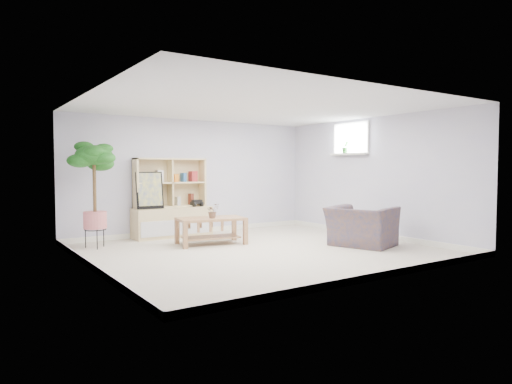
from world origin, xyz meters
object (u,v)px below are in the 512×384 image
storage_unit (172,198)px  floor_tree (95,195)px  armchair (362,224)px  coffee_table (211,231)px

storage_unit → floor_tree: floor_tree is taller
floor_tree → armchair: size_ratio=1.72×
storage_unit → armchair: 3.74m
coffee_table → floor_tree: bearing=167.1°
coffee_table → armchair: (2.14, -1.65, 0.16)m
storage_unit → armchair: bearing=-50.8°
storage_unit → armchair: (2.35, -2.89, -0.39)m
storage_unit → floor_tree: (-1.64, -0.46, 0.13)m
floor_tree → armchair: (3.99, -2.42, -0.53)m
storage_unit → coffee_table: bearing=-80.3°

